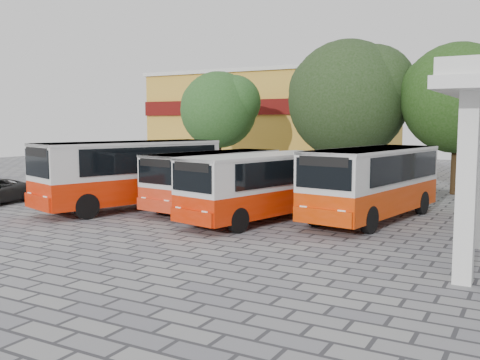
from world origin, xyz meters
The scene contains 9 objects.
ground centered at (0.00, 0.00, 0.00)m, with size 90.00×90.00×0.00m, color slate.
shophouse_block centered at (-11.00, 25.99, 4.16)m, with size 20.40×10.40×8.30m.
bus_far_left centered at (-7.04, 2.48, 1.80)m, with size 5.18×9.17×3.11m.
bus_centre_left centered at (-3.57, 4.25, 1.52)m, with size 3.31×7.58×2.63m.
bus_centre_right centered at (-0.40, 2.69, 1.56)m, with size 3.96×7.88×2.70m.
bus_far_right centered at (3.53, 5.05, 1.70)m, with size 3.76×8.46×2.93m.
tree_left centered at (-9.45, 14.39, 5.00)m, with size 5.37×5.11×7.39m.
tree_middle centered at (-0.84, 15.41, 5.60)m, with size 7.59×7.23×8.97m.
tree_right centered at (5.40, 15.23, 5.51)m, with size 6.35×6.05×8.34m.
Camera 1 is at (9.32, -16.41, 3.94)m, focal length 40.00 mm.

